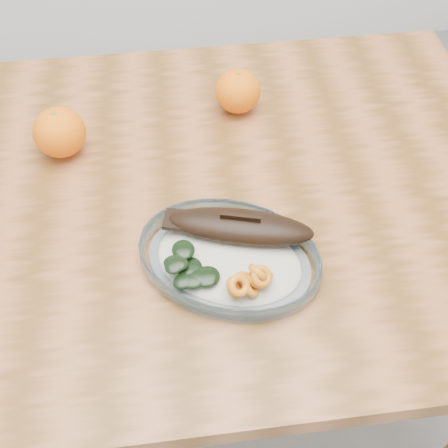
# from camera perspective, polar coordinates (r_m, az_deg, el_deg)

# --- Properties ---
(ground) EXTENTS (3.00, 3.00, 0.00)m
(ground) POSITION_cam_1_polar(r_m,az_deg,el_deg) (1.57, -3.40, -15.27)
(ground) COLOR slate
(ground) RESTS_ON ground
(dining_table) EXTENTS (1.20, 0.80, 0.75)m
(dining_table) POSITION_cam_1_polar(r_m,az_deg,el_deg) (1.01, -5.13, -0.54)
(dining_table) COLOR brown
(dining_table) RESTS_ON ground
(plated_meal) EXTENTS (0.65, 0.65, 0.08)m
(plated_meal) POSITION_cam_1_polar(r_m,az_deg,el_deg) (0.83, 0.56, -3.21)
(plated_meal) COLOR white
(plated_meal) RESTS_ON dining_table
(orange_left) EXTENTS (0.09, 0.09, 0.09)m
(orange_left) POSITION_cam_1_polar(r_m,az_deg,el_deg) (1.00, -16.36, 8.92)
(orange_left) COLOR #FF4705
(orange_left) RESTS_ON dining_table
(orange_right) EXTENTS (0.08, 0.08, 0.08)m
(orange_right) POSITION_cam_1_polar(r_m,az_deg,el_deg) (1.05, 1.44, 13.33)
(orange_right) COLOR #FF4705
(orange_right) RESTS_ON dining_table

